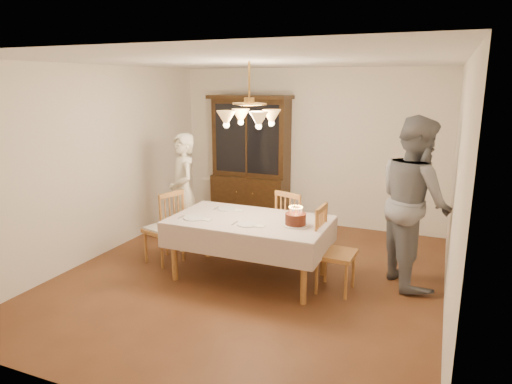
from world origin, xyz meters
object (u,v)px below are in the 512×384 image
at_px(china_hutch, 251,162).
at_px(elderly_woman, 183,192).
at_px(birthday_cake, 295,220).
at_px(dining_table, 250,225).
at_px(chair_far_side, 295,231).

relative_size(china_hutch, elderly_woman, 1.29).
bearing_deg(birthday_cake, elderly_woman, 161.26).
height_order(china_hutch, elderly_woman, china_hutch).
xyz_separation_m(dining_table, elderly_woman, (-1.30, 0.61, 0.16)).
bearing_deg(chair_far_side, dining_table, -118.17).
xyz_separation_m(elderly_woman, birthday_cake, (1.89, -0.64, -0.01)).
bearing_deg(dining_table, china_hutch, 112.96).
bearing_deg(china_hutch, birthday_cake, -55.93).
bearing_deg(dining_table, birthday_cake, -2.92).
distance_m(elderly_woman, birthday_cake, 2.00).
xyz_separation_m(chair_far_side, birthday_cake, (0.22, -0.71, 0.39)).
distance_m(dining_table, chair_far_side, 0.81).
xyz_separation_m(china_hutch, elderly_woman, (-0.35, -1.64, -0.20)).
relative_size(china_hutch, birthday_cake, 7.20).
height_order(dining_table, elderly_woman, elderly_woman).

